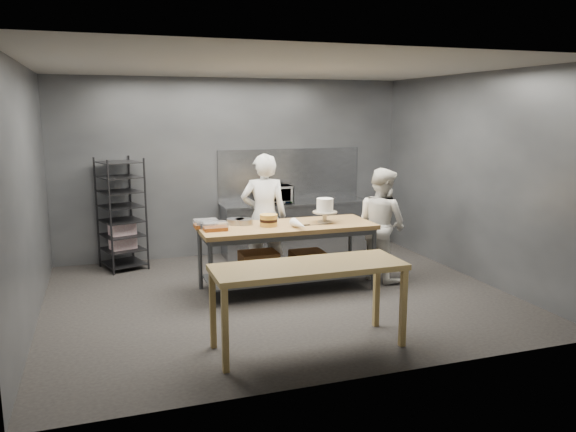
% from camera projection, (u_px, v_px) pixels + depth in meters
% --- Properties ---
extents(ground, '(6.00, 6.00, 0.00)m').
position_uv_depth(ground, '(279.00, 296.00, 7.56)').
color(ground, black).
rests_on(ground, ground).
extents(back_wall, '(6.00, 0.04, 3.00)m').
position_uv_depth(back_wall, '(235.00, 168.00, 9.61)').
color(back_wall, '#4C4F54').
rests_on(back_wall, ground).
extents(work_table, '(2.40, 0.90, 0.92)m').
position_uv_depth(work_table, '(284.00, 249.00, 7.74)').
color(work_table, olive).
rests_on(work_table, ground).
extents(near_counter, '(2.00, 0.70, 0.90)m').
position_uv_depth(near_counter, '(308.00, 272.00, 5.78)').
color(near_counter, olive).
rests_on(near_counter, ground).
extents(back_counter, '(2.60, 0.60, 0.90)m').
position_uv_depth(back_counter, '(296.00, 227.00, 9.82)').
color(back_counter, slate).
rests_on(back_counter, ground).
extents(splashback_panel, '(2.60, 0.02, 0.90)m').
position_uv_depth(splashback_panel, '(290.00, 174.00, 9.93)').
color(splashback_panel, slate).
rests_on(splashback_panel, back_counter).
extents(speed_rack, '(0.77, 0.81, 1.75)m').
position_uv_depth(speed_rack, '(121.00, 215.00, 8.76)').
color(speed_rack, black).
rests_on(speed_rack, ground).
extents(chef_behind, '(0.76, 0.58, 1.85)m').
position_uv_depth(chef_behind, '(264.00, 217.00, 8.24)').
color(chef_behind, white).
rests_on(chef_behind, ground).
extents(chef_right, '(0.85, 0.96, 1.65)m').
position_uv_depth(chef_right, '(381.00, 224.00, 8.19)').
color(chef_right, white).
rests_on(chef_right, ground).
extents(microwave, '(0.54, 0.37, 0.30)m').
position_uv_depth(microwave, '(276.00, 194.00, 9.60)').
color(microwave, black).
rests_on(microwave, back_counter).
extents(frosted_cake_stand, '(0.34, 0.34, 0.34)m').
position_uv_depth(frosted_cake_stand, '(325.00, 208.00, 7.79)').
color(frosted_cake_stand, '#B9AD94').
rests_on(frosted_cake_stand, work_table).
extents(layer_cake, '(0.24, 0.24, 0.16)m').
position_uv_depth(layer_cake, '(269.00, 220.00, 7.58)').
color(layer_cake, gold).
rests_on(layer_cake, work_table).
extents(cake_pans, '(0.79, 0.38, 0.07)m').
position_uv_depth(cake_pans, '(227.00, 223.00, 7.62)').
color(cake_pans, gray).
rests_on(cake_pans, work_table).
extents(piping_bag, '(0.15, 0.39, 0.12)m').
position_uv_depth(piping_bag, '(299.00, 225.00, 7.38)').
color(piping_bag, white).
rests_on(piping_bag, work_table).
extents(offset_spatula, '(0.36, 0.02, 0.02)m').
position_uv_depth(offset_spatula, '(313.00, 225.00, 7.65)').
color(offset_spatula, slate).
rests_on(offset_spatula, work_table).
extents(pastry_clamshells, '(0.39, 0.44, 0.11)m').
position_uv_depth(pastry_clamshells, '(210.00, 225.00, 7.39)').
color(pastry_clamshells, '#A95821').
rests_on(pastry_clamshells, work_table).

